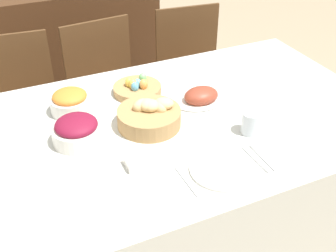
# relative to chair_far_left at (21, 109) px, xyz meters

# --- Properties ---
(ground_plane) EXTENTS (12.00, 12.00, 0.00)m
(ground_plane) POSITION_rel_chair_far_left_xyz_m (0.52, -0.85, -0.47)
(ground_plane) COLOR tan
(dining_table) EXTENTS (1.90, 1.08, 0.76)m
(dining_table) POSITION_rel_chair_far_left_xyz_m (0.52, -0.85, -0.09)
(dining_table) COLOR silver
(dining_table) RESTS_ON ground
(chair_far_left) EXTENTS (0.46, 0.46, 0.87)m
(chair_far_left) POSITION_rel_chair_far_left_xyz_m (0.00, 0.00, 0.00)
(chair_far_left) COLOR brown
(chair_far_left) RESTS_ON ground
(chair_far_right) EXTENTS (0.46, 0.46, 0.87)m
(chair_far_right) POSITION_rel_chair_far_left_xyz_m (1.09, -0.00, 0.00)
(chair_far_right) COLOR brown
(chair_far_right) RESTS_ON ground
(chair_far_center) EXTENTS (0.46, 0.46, 0.87)m
(chair_far_center) POSITION_rel_chair_far_left_xyz_m (0.51, -0.00, 0.00)
(chair_far_center) COLOR brown
(chair_far_center) RESTS_ON ground
(sideboard) EXTENTS (1.25, 0.44, 0.87)m
(sideboard) POSITION_rel_chair_far_left_xyz_m (0.48, 0.80, -0.03)
(sideboard) COLOR #4C2D19
(sideboard) RESTS_ON ground
(bread_basket) EXTENTS (0.26, 0.26, 0.11)m
(bread_basket) POSITION_rel_chair_far_left_xyz_m (0.45, -0.84, 0.33)
(bread_basket) COLOR #AD8451
(bread_basket) RESTS_ON dining_table
(egg_basket) EXTENTS (0.22, 0.22, 0.08)m
(egg_basket) POSITION_rel_chair_far_left_xyz_m (0.50, -0.57, 0.31)
(egg_basket) COLOR #AD8451
(egg_basket) RESTS_ON dining_table
(ham_platter) EXTENTS (0.24, 0.17, 0.08)m
(ham_platter) POSITION_rel_chair_far_left_xyz_m (0.73, -0.76, 0.31)
(ham_platter) COLOR silver
(ham_platter) RESTS_ON dining_table
(carrot_bowl) EXTENTS (0.17, 0.17, 0.10)m
(carrot_bowl) POSITION_rel_chair_far_left_xyz_m (0.18, -0.60, 0.33)
(carrot_bowl) COLOR silver
(carrot_bowl) RESTS_ON dining_table
(beet_salad_bowl) EXTENTS (0.19, 0.19, 0.11)m
(beet_salad_bowl) POSITION_rel_chair_far_left_xyz_m (0.15, -0.83, 0.34)
(beet_salad_bowl) COLOR silver
(beet_salad_bowl) RESTS_ON dining_table
(dinner_plate) EXTENTS (0.23, 0.23, 0.01)m
(dinner_plate) POSITION_rel_chair_far_left_xyz_m (0.57, -1.21, 0.29)
(dinner_plate) COLOR silver
(dinner_plate) RESTS_ON dining_table
(fork) EXTENTS (0.01, 0.16, 0.00)m
(fork) POSITION_rel_chair_far_left_xyz_m (0.43, -1.21, 0.29)
(fork) COLOR #B7B7BC
(fork) RESTS_ON dining_table
(knife) EXTENTS (0.01, 0.16, 0.00)m
(knife) POSITION_rel_chair_far_left_xyz_m (0.71, -1.21, 0.29)
(knife) COLOR #B7B7BC
(knife) RESTS_ON dining_table
(spoon) EXTENTS (0.01, 0.16, 0.00)m
(spoon) POSITION_rel_chair_far_left_xyz_m (0.74, -1.21, 0.29)
(spoon) COLOR #B7B7BC
(spoon) RESTS_ON dining_table
(drinking_cup) EXTENTS (0.08, 0.08, 0.09)m
(drinking_cup) POSITION_rel_chair_far_left_xyz_m (0.79, -1.05, 0.33)
(drinking_cup) COLOR silver
(drinking_cup) RESTS_ON dining_table
(butter_dish) EXTENTS (0.12, 0.07, 0.03)m
(butter_dish) POSITION_rel_chair_far_left_xyz_m (0.32, -1.06, 0.30)
(butter_dish) COLOR silver
(butter_dish) RESTS_ON dining_table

